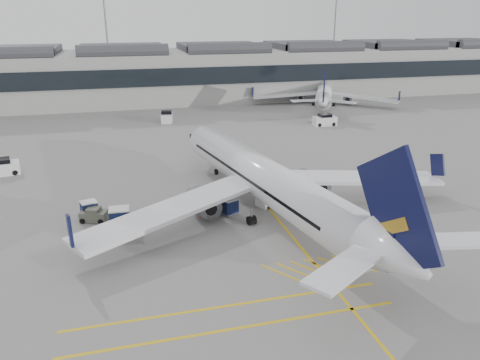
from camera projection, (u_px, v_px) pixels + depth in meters
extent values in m
plane|color=gray|center=(179.00, 244.00, 40.47)|extent=(220.00, 220.00, 0.00)
cube|color=#9E9E99|center=(133.00, 77.00, 104.19)|extent=(200.00, 20.00, 11.00)
cube|color=black|center=(136.00, 78.00, 94.56)|extent=(200.00, 0.50, 3.60)
cube|color=#38383D|center=(131.00, 48.00, 102.11)|extent=(200.00, 18.00, 1.40)
cylinder|color=slate|center=(107.00, 41.00, 113.38)|extent=(0.44, 0.44, 25.00)
cylinder|color=slate|center=(334.00, 38.00, 127.87)|extent=(0.44, 0.44, 25.00)
cube|color=gold|center=(256.00, 193.00, 51.99)|extent=(0.25, 60.00, 0.01)
cylinder|color=silver|center=(264.00, 178.00, 46.40)|extent=(9.85, 32.29, 4.02)
cone|color=silver|center=(199.00, 137.00, 61.88)|extent=(4.74, 4.95, 4.02)
cone|color=silver|center=(399.00, 258.00, 30.42)|extent=(4.90, 5.79, 4.02)
cube|color=silver|center=(171.00, 210.00, 41.25)|extent=(17.81, 12.09, 0.37)
cube|color=silver|center=(355.00, 178.00, 49.47)|extent=(18.53, 6.17, 0.37)
cylinder|color=slate|center=(204.00, 203.00, 44.92)|extent=(2.92, 4.20, 2.25)
cylinder|color=slate|center=(312.00, 184.00, 49.94)|extent=(2.92, 4.20, 2.25)
cube|color=black|center=(397.00, 212.00, 29.96)|extent=(1.81, 8.06, 8.96)
cylinder|color=black|center=(216.00, 172.00, 57.89)|extent=(0.42, 0.73, 0.68)
cylinder|color=black|center=(252.00, 220.00, 44.03)|extent=(0.89, 0.98, 0.86)
cylinder|color=black|center=(300.00, 211.00, 46.20)|extent=(0.89, 0.98, 0.86)
cylinder|color=silver|center=(324.00, 92.00, 102.14)|extent=(14.11, 24.91, 3.26)
cone|color=silver|center=(325.00, 82.00, 115.80)|extent=(4.43, 4.53, 3.26)
cone|color=silver|center=(323.00, 102.00, 88.04)|extent=(4.73, 5.16, 3.26)
cube|color=silver|center=(286.00, 95.00, 102.61)|extent=(15.03, 4.99, 0.30)
cube|color=silver|center=(363.00, 97.00, 99.77)|extent=(12.86, 12.40, 0.30)
cylinder|color=slate|center=(301.00, 97.00, 103.87)|extent=(2.99, 3.60, 1.82)
cylinder|color=slate|center=(347.00, 98.00, 102.14)|extent=(2.99, 3.60, 1.82)
cube|color=black|center=(324.00, 89.00, 87.71)|extent=(3.07, 6.08, 7.26)
cylinder|color=black|center=(324.00, 96.00, 112.20)|extent=(0.46, 0.61, 0.56)
cylinder|color=black|center=(313.00, 104.00, 101.30)|extent=(0.85, 0.89, 0.69)
cylinder|color=black|center=(334.00, 105.00, 100.55)|extent=(0.85, 0.89, 0.69)
cube|color=silver|center=(275.00, 200.00, 49.08)|extent=(4.41, 3.17, 0.76)
cube|color=black|center=(282.00, 190.00, 49.43)|extent=(3.83, 2.59, 1.60)
cube|color=silver|center=(266.00, 195.00, 48.11)|extent=(1.46, 1.68, 0.97)
cylinder|color=black|center=(269.00, 206.00, 47.67)|extent=(0.51, 0.37, 0.48)
cylinder|color=black|center=(259.00, 202.00, 48.77)|extent=(0.51, 0.37, 0.48)
cylinder|color=black|center=(290.00, 199.00, 49.47)|extent=(0.51, 0.37, 0.48)
cylinder|color=black|center=(280.00, 195.00, 50.58)|extent=(0.51, 0.37, 0.48)
cube|color=gray|center=(230.00, 213.00, 46.39)|extent=(1.91, 1.76, 0.11)
cube|color=#121D47|center=(229.00, 206.00, 46.15)|extent=(1.77, 1.67, 1.32)
cube|color=silver|center=(229.00, 199.00, 45.92)|extent=(1.83, 1.73, 0.09)
cylinder|color=black|center=(227.00, 216.00, 45.68)|extent=(0.22, 0.16, 0.20)
cylinder|color=black|center=(221.00, 213.00, 46.43)|extent=(0.22, 0.16, 0.20)
cylinder|color=black|center=(238.00, 213.00, 46.40)|extent=(0.22, 0.16, 0.20)
cylinder|color=black|center=(232.00, 210.00, 47.15)|extent=(0.22, 0.16, 0.20)
cube|color=gray|center=(210.00, 206.00, 48.04)|extent=(1.87, 1.62, 0.12)
cube|color=#121D47|center=(210.00, 198.00, 47.78)|extent=(1.71, 1.55, 1.42)
cube|color=silver|center=(210.00, 192.00, 47.53)|extent=(1.77, 1.61, 0.10)
cylinder|color=black|center=(205.00, 209.00, 47.34)|extent=(0.23, 0.13, 0.22)
cylinder|color=black|center=(202.00, 205.00, 48.27)|extent=(0.23, 0.13, 0.22)
cylinder|color=black|center=(218.00, 207.00, 47.87)|extent=(0.23, 0.13, 0.22)
cylinder|color=black|center=(214.00, 203.00, 48.80)|extent=(0.23, 0.13, 0.22)
cube|color=gray|center=(121.00, 227.00, 43.20)|extent=(2.02, 1.69, 0.14)
cube|color=#121D47|center=(120.00, 218.00, 42.89)|extent=(1.84, 1.62, 1.66)
cube|color=silver|center=(119.00, 209.00, 42.60)|extent=(1.90, 1.68, 0.11)
cylinder|color=black|center=(111.00, 231.00, 42.49)|extent=(0.26, 0.13, 0.25)
cylinder|color=black|center=(112.00, 225.00, 43.65)|extent=(0.26, 0.13, 0.25)
cylinder|color=black|center=(129.00, 230.00, 42.81)|extent=(0.26, 0.13, 0.25)
cylinder|color=black|center=(130.00, 224.00, 43.97)|extent=(0.26, 0.13, 0.25)
cube|color=gray|center=(90.00, 216.00, 45.65)|extent=(1.91, 1.72, 0.11)
cube|color=#121D47|center=(89.00, 209.00, 45.40)|extent=(1.76, 1.63, 1.36)
cube|color=silver|center=(88.00, 202.00, 45.16)|extent=(1.82, 1.69, 0.09)
cylinder|color=black|center=(85.00, 220.00, 44.93)|extent=(0.22, 0.15, 0.21)
cylinder|color=black|center=(82.00, 216.00, 45.75)|extent=(0.22, 0.15, 0.21)
cylinder|color=black|center=(98.00, 217.00, 45.58)|extent=(0.22, 0.15, 0.21)
cylinder|color=black|center=(95.00, 213.00, 46.41)|extent=(0.22, 0.15, 0.21)
imported|color=#F8400D|center=(206.00, 203.00, 46.89)|extent=(0.72, 0.69, 1.66)
imported|color=#EC5E0C|center=(201.00, 209.00, 45.63)|extent=(1.03, 0.99, 1.67)
cube|color=#545649|center=(94.00, 216.00, 44.70)|extent=(2.81, 2.22, 0.98)
cube|color=#545649|center=(93.00, 210.00, 44.51)|extent=(1.51, 1.51, 0.49)
cylinder|color=black|center=(83.00, 221.00, 44.27)|extent=(0.60, 0.42, 0.55)
cylinder|color=black|center=(88.00, 215.00, 45.46)|extent=(0.60, 0.42, 0.55)
cylinder|color=black|center=(101.00, 222.00, 44.12)|extent=(0.60, 0.42, 0.55)
cylinder|color=black|center=(106.00, 216.00, 45.32)|extent=(0.60, 0.42, 0.55)
cone|color=#F24C0A|center=(212.00, 163.00, 61.44)|extent=(0.41, 0.41, 0.57)
cone|color=#F24C0A|center=(293.00, 203.00, 48.57)|extent=(0.39, 0.39, 0.54)
cube|color=silver|center=(2.00, 169.00, 57.59)|extent=(4.29, 2.76, 1.54)
cube|color=black|center=(1.00, 161.00, 57.27)|extent=(2.33, 2.24, 0.66)
cylinder|color=black|center=(15.00, 173.00, 57.55)|extent=(0.70, 0.37, 0.66)
cylinder|color=black|center=(14.00, 169.00, 59.04)|extent=(0.70, 0.37, 0.66)
cube|color=silver|center=(167.00, 118.00, 85.85)|extent=(2.52, 4.19, 1.54)
cube|color=black|center=(167.00, 113.00, 85.54)|extent=(2.13, 2.22, 0.66)
cylinder|color=black|center=(172.00, 122.00, 84.86)|extent=(0.33, 0.69, 0.66)
cylinder|color=black|center=(162.00, 122.00, 84.67)|extent=(0.33, 0.69, 0.66)
cylinder|color=black|center=(172.00, 118.00, 87.32)|extent=(0.33, 0.69, 0.66)
cylinder|color=black|center=(163.00, 119.00, 87.14)|extent=(0.33, 0.69, 0.66)
cube|color=silver|center=(325.00, 121.00, 83.15)|extent=(4.04, 2.04, 1.57)
cube|color=black|center=(325.00, 116.00, 82.83)|extent=(2.03, 1.91, 0.67)
cylinder|color=black|center=(320.00, 125.00, 82.16)|extent=(0.67, 0.25, 0.67)
cylinder|color=black|center=(315.00, 123.00, 83.79)|extent=(0.67, 0.25, 0.67)
cylinder|color=black|center=(334.00, 124.00, 82.80)|extent=(0.67, 0.25, 0.67)
cylinder|color=black|center=(329.00, 122.00, 84.43)|extent=(0.67, 0.25, 0.67)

